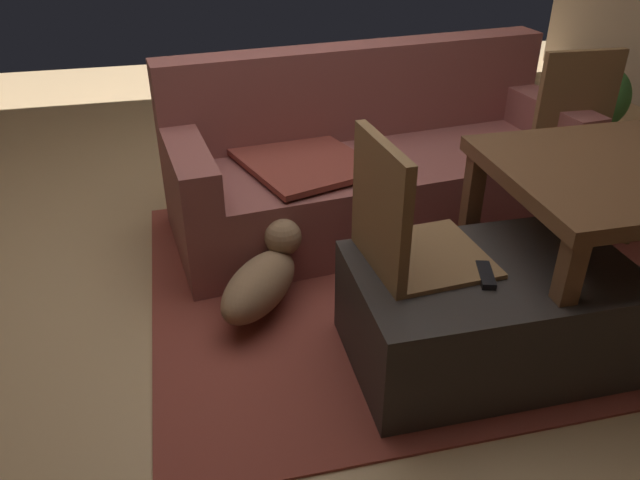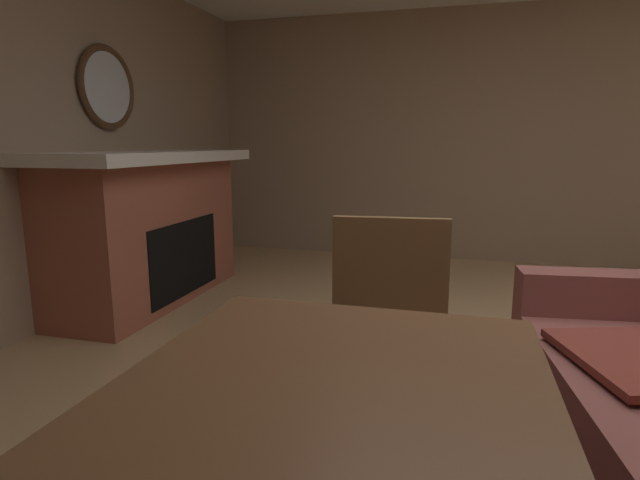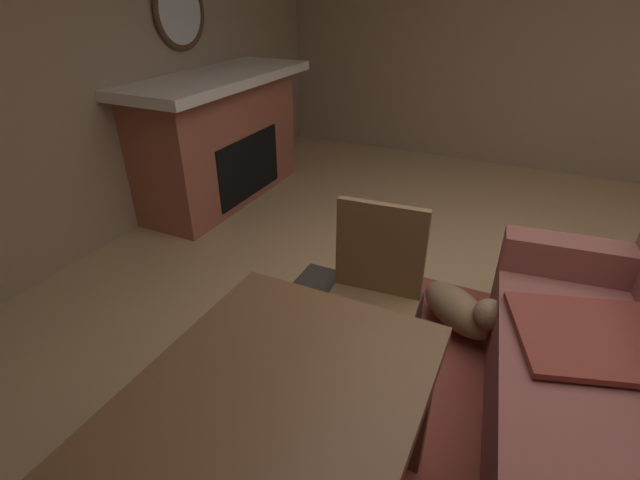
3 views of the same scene
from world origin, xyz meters
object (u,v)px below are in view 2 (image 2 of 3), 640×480
fireplace (150,227)px  small_dog (485,373)px  dining_chair_west (387,331)px  tv_remote (326,376)px  round_wall_mirror (107,88)px  ottoman_coffee_table (336,452)px

fireplace → small_dog: size_ratio=3.61×
dining_chair_west → small_dog: dining_chair_west is taller
tv_remote → dining_chair_west: dining_chair_west is taller
round_wall_mirror → dining_chair_west: round_wall_mirror is taller
fireplace → dining_chair_west: size_ratio=2.09×
fireplace → ottoman_coffee_table: 2.71m
ottoman_coffee_table → dining_chair_west: (-0.32, 0.11, 0.31)m
tv_remote → small_dog: size_ratio=0.30×
fireplace → tv_remote: (1.82, 1.86, -0.14)m
round_wall_mirror → small_dog: round_wall_mirror is taller
round_wall_mirror → ottoman_coffee_table: (1.88, 2.20, -1.39)m
small_dog → dining_chair_west: bearing=-38.1°
fireplace → tv_remote: fireplace is taller
fireplace → small_dog: 2.67m
dining_chair_west → round_wall_mirror: bearing=-124.0°
small_dog → round_wall_mirror: bearing=-111.7°
ottoman_coffee_table → dining_chair_west: bearing=160.3°
fireplace → small_dog: bearing=66.0°
round_wall_mirror → dining_chair_west: bearing=56.0°
round_wall_mirror → tv_remote: round_wall_mirror is taller
tv_remote → dining_chair_west: (-0.25, 0.17, 0.08)m
fireplace → round_wall_mirror: bearing=-90.0°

